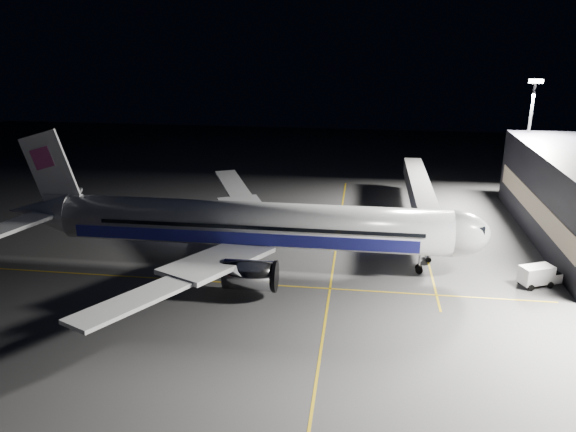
# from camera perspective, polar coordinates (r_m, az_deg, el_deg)

# --- Properties ---
(ground) EXTENTS (200.00, 200.00, 0.00)m
(ground) POSITION_cam_1_polar(r_m,az_deg,el_deg) (71.91, -3.40, -4.81)
(ground) COLOR #4C4C4F
(ground) RESTS_ON ground
(guide_line_main) EXTENTS (0.25, 80.00, 0.01)m
(guide_line_main) POSITION_cam_1_polar(r_m,az_deg,el_deg) (70.77, 4.61, -5.24)
(guide_line_main) COLOR gold
(guide_line_main) RESTS_ON ground
(guide_line_cross) EXTENTS (70.00, 0.25, 0.01)m
(guide_line_cross) POSITION_cam_1_polar(r_m,az_deg,el_deg) (66.57, -4.39, -6.86)
(guide_line_cross) COLOR gold
(guide_line_cross) RESTS_ON ground
(guide_line_side) EXTENTS (0.25, 40.00, 0.01)m
(guide_line_side) POSITION_cam_1_polar(r_m,az_deg,el_deg) (80.42, 13.61, -2.70)
(guide_line_side) COLOR gold
(guide_line_side) RESTS_ON ground
(airliner) EXTENTS (61.48, 54.22, 16.64)m
(airliner) POSITION_cam_1_polar(r_m,az_deg,el_deg) (70.21, -4.34, -0.90)
(airliner) COLOR silver
(airliner) RESTS_ON ground
(jet_bridge) EXTENTS (3.60, 34.40, 6.30)m
(jet_bridge) POSITION_cam_1_polar(r_m,az_deg,el_deg) (86.55, 13.37, 2.06)
(jet_bridge) COLOR #B2B2B7
(jet_bridge) RESTS_ON ground
(floodlight_mast_north) EXTENTS (2.40, 0.68, 20.70)m
(floodlight_mast_north) POSITION_cam_1_polar(r_m,az_deg,el_deg) (101.56, 23.27, 8.01)
(floodlight_mast_north) COLOR #59595E
(floodlight_mast_north) RESTS_ON ground
(service_truck) EXTENTS (5.20, 3.69, 2.48)m
(service_truck) POSITION_cam_1_polar(r_m,az_deg,el_deg) (71.61, 24.20, -5.49)
(service_truck) COLOR white
(service_truck) RESTS_ON ground
(baggage_tug) EXTENTS (2.62, 2.32, 1.62)m
(baggage_tug) POSITION_cam_1_polar(r_m,az_deg,el_deg) (86.43, -9.27, -0.36)
(baggage_tug) COLOR black
(baggage_tug) RESTS_ON ground
(safety_cone_a) EXTENTS (0.41, 0.41, 0.62)m
(safety_cone_a) POSITION_cam_1_polar(r_m,az_deg,el_deg) (80.62, -2.68, -1.88)
(safety_cone_a) COLOR #FF430A
(safety_cone_a) RESTS_ON ground
(safety_cone_b) EXTENTS (0.46, 0.46, 0.68)m
(safety_cone_b) POSITION_cam_1_polar(r_m,az_deg,el_deg) (78.77, -1.14, -2.35)
(safety_cone_b) COLOR #FF430A
(safety_cone_b) RESTS_ON ground
(safety_cone_c) EXTENTS (0.39, 0.39, 0.58)m
(safety_cone_c) POSITION_cam_1_polar(r_m,az_deg,el_deg) (85.65, -6.24, -0.73)
(safety_cone_c) COLOR #FF430A
(safety_cone_c) RESTS_ON ground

